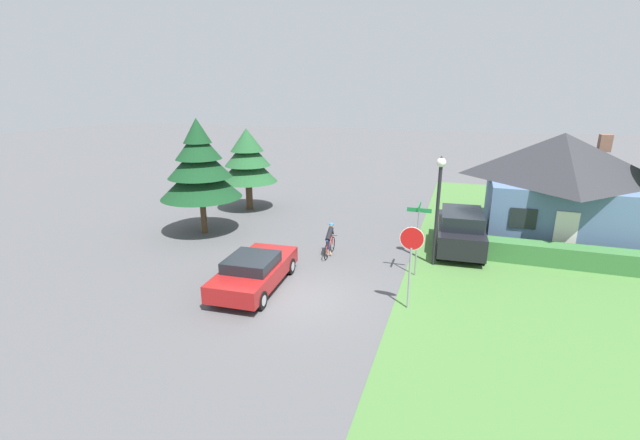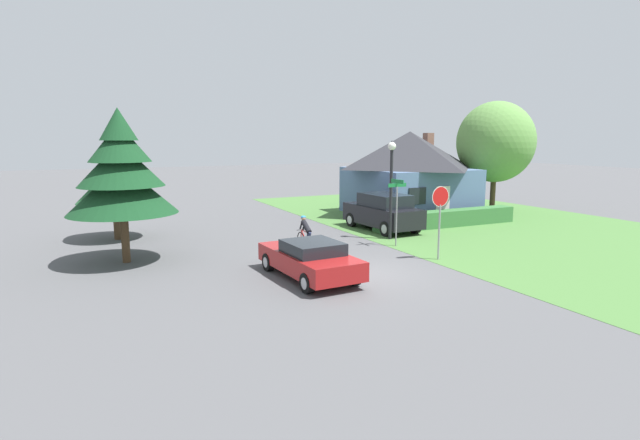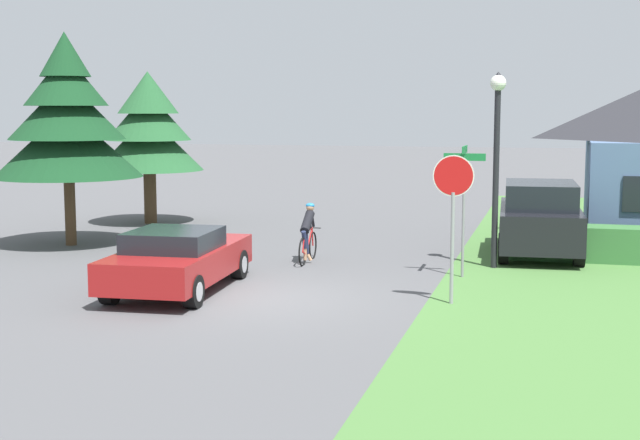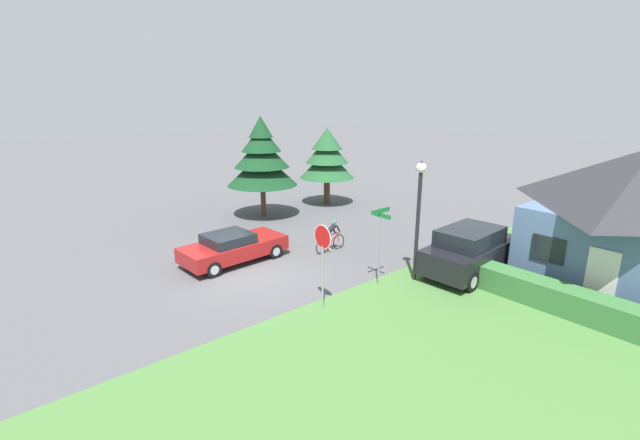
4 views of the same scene
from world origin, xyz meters
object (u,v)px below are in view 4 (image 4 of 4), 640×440
(stop_sign, at_px, (323,249))
(conifer_tall_far, at_px, (327,157))
(sedan_left_lane, at_px, (233,247))
(conifer_tall_near, at_px, (262,159))
(parked_suv_right, at_px, (470,251))
(street_lamp, at_px, (419,203))
(street_name_sign, at_px, (380,233))
(cyclist, at_px, (330,236))

(stop_sign, distance_m, conifer_tall_far, 14.38)
(sedan_left_lane, distance_m, conifer_tall_near, 7.71)
(parked_suv_right, xyz_separation_m, stop_sign, (-1.48, -6.23, 1.09))
(street_lamp, height_order, street_name_sign, street_lamp)
(sedan_left_lane, xyz_separation_m, street_lamp, (5.99, 4.30, 2.32))
(stop_sign, bearing_deg, street_lamp, -97.02)
(parked_suv_right, xyz_separation_m, conifer_tall_far, (-12.22, 3.28, 2.12))
(sedan_left_lane, relative_size, street_lamp, 0.99)
(cyclist, relative_size, conifer_tall_far, 0.35)
(cyclist, relative_size, parked_suv_right, 0.37)
(sedan_left_lane, xyz_separation_m, parked_suv_right, (6.96, 6.43, 0.27))
(parked_suv_right, distance_m, conifer_tall_far, 12.83)
(parked_suv_right, distance_m, street_name_sign, 3.96)
(conifer_tall_far, bearing_deg, street_name_sign, -32.38)
(cyclist, xyz_separation_m, parked_suv_right, (5.35, 2.49, 0.23))
(sedan_left_lane, bearing_deg, street_name_sign, -64.80)
(cyclist, bearing_deg, street_name_sign, -106.38)
(cyclist, relative_size, street_lamp, 0.38)
(sedan_left_lane, bearing_deg, street_lamp, -57.76)
(conifer_tall_near, relative_size, conifer_tall_far, 1.17)
(stop_sign, bearing_deg, street_name_sign, -88.35)
(conifer_tall_near, bearing_deg, street_lamp, -3.10)
(parked_suv_right, height_order, conifer_tall_far, conifer_tall_far)
(street_name_sign, bearing_deg, cyclist, 165.30)
(parked_suv_right, relative_size, conifer_tall_far, 0.95)
(sedan_left_lane, height_order, conifer_tall_far, conifer_tall_far)
(street_name_sign, xyz_separation_m, conifer_tall_far, (-10.67, 6.76, 1.06))
(parked_suv_right, height_order, conifer_tall_near, conifer_tall_near)
(street_lamp, distance_m, street_name_sign, 1.78)
(street_name_sign, height_order, conifer_tall_near, conifer_tall_near)
(stop_sign, height_order, street_lamp, street_lamp)
(street_lamp, xyz_separation_m, street_name_sign, (-0.59, -1.35, -1.00))
(parked_suv_right, bearing_deg, street_lamp, 152.60)
(conifer_tall_far, bearing_deg, street_lamp, -25.69)
(street_lamp, xyz_separation_m, conifer_tall_near, (-11.30, 0.61, 0.36))
(cyclist, xyz_separation_m, conifer_tall_far, (-6.88, 5.77, 2.35))
(stop_sign, distance_m, conifer_tall_near, 11.85)
(stop_sign, height_order, street_name_sign, street_name_sign)
(stop_sign, bearing_deg, sedan_left_lane, 2.18)
(parked_suv_right, bearing_deg, stop_sign, 163.65)
(sedan_left_lane, distance_m, cyclist, 4.26)
(street_name_sign, bearing_deg, street_lamp, 66.53)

